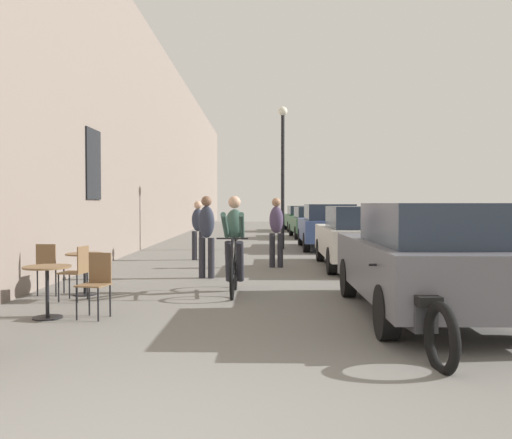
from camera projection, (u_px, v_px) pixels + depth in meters
The scene contains 17 objects.
building_facade_left at pixel (124, 126), 17.22m from camera, with size 0.54×68.00×8.04m.
cafe_table_mid at pixel (47, 281), 7.49m from camera, with size 0.64×0.64×0.72m.
cafe_chair_mid_toward_street at pixel (96, 280), 7.56m from camera, with size 0.46×0.46×0.89m.
cafe_table_far at pixel (85, 265), 9.42m from camera, with size 0.64×0.64×0.72m.
cafe_chair_far_toward_street at pixel (77, 269), 8.82m from camera, with size 0.45×0.45×0.89m.
cafe_chair_far_toward_wall at pixel (49, 265), 9.35m from camera, with size 0.40×0.40×0.89m.
cyclist_on_bicycle at pixel (234, 247), 9.62m from camera, with size 0.52×1.76×1.74m.
pedestrian_near at pixel (207, 232), 11.53m from camera, with size 0.38×0.30×1.74m.
pedestrian_mid at pixel (276, 228), 13.47m from camera, with size 0.35×0.25×1.72m.
pedestrian_far at pixel (198, 227), 15.24m from camera, with size 0.37×0.29×1.65m.
street_lamp at pixel (283, 159), 18.78m from camera, with size 0.32×0.32×4.90m.
parked_car_nearest at pixel (426, 258), 7.62m from camera, with size 1.91×4.46×1.58m.
parked_car_second at pixel (359, 236), 13.35m from camera, with size 1.85×4.27×1.51m.
parked_car_third at pixel (327, 226), 18.92m from camera, with size 1.89×4.38×1.55m.
parked_car_fourth at pixel (310, 222), 25.20m from camera, with size 1.81×4.06×1.43m.
parked_car_fifth at pixel (301, 218), 31.25m from camera, with size 1.81×4.10×1.44m.
parked_motorcycle at pixel (414, 313), 5.87m from camera, with size 0.62×2.15×0.92m.
Camera 1 is at (0.86, -3.27, 1.58)m, focal length 38.39 mm.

